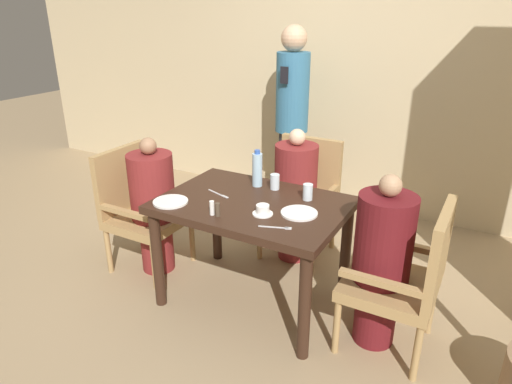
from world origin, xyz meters
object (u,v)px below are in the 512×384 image
at_px(plate_main_right, 299,213).
at_px(glass_tall_mid, 308,192).
at_px(chair_left_side, 139,206).
at_px(diner_in_left_chair, 153,205).
at_px(diner_in_far_chair, 295,194).
at_px(chair_right_side, 406,276).
at_px(glass_tall_near, 275,182).
at_px(chair_far_side, 303,194).
at_px(standing_host, 292,118).
at_px(water_bottle, 257,169).
at_px(diner_in_right_chair, 381,261).
at_px(plate_main_left, 171,202).
at_px(teacup_with_saucer, 263,210).

relative_size(plate_main_right, glass_tall_mid, 2.11).
distance_m(chair_left_side, diner_in_left_chair, 0.15).
height_order(diner_in_far_chair, chair_right_side, diner_in_far_chair).
bearing_deg(glass_tall_near, chair_right_side, -15.07).
bearing_deg(glass_tall_mid, chair_left_side, -171.18).
distance_m(chair_left_side, diner_in_far_chair, 1.17).
height_order(chair_left_side, chair_far_side, same).
relative_size(diner_in_left_chair, chair_right_side, 1.13).
distance_m(chair_left_side, standing_host, 1.58).
relative_size(standing_host, water_bottle, 6.80).
height_order(diner_in_right_chair, water_bottle, diner_in_right_chair).
relative_size(diner_in_right_chair, plate_main_right, 4.83).
relative_size(chair_far_side, plate_main_left, 4.17).
height_order(chair_right_side, teacup_with_saucer, chair_right_side).
xyz_separation_m(chair_far_side, glass_tall_near, (0.02, -0.54, 0.29)).
xyz_separation_m(chair_right_side, teacup_with_saucer, (-0.83, -0.14, 0.27)).
bearing_deg(glass_tall_near, standing_host, 109.78).
xyz_separation_m(chair_far_side, plate_main_left, (-0.44, -1.06, 0.25)).
distance_m(diner_in_left_chair, plate_main_left, 0.51).
relative_size(water_bottle, glass_tall_near, 2.45).
bearing_deg(glass_tall_mid, chair_right_side, -15.91).
distance_m(chair_far_side, diner_in_far_chair, 0.15).
distance_m(teacup_with_saucer, water_bottle, 0.47).
relative_size(glass_tall_near, glass_tall_mid, 1.00).
relative_size(diner_in_right_chair, teacup_with_saucer, 8.63).
bearing_deg(chair_left_side, standing_host, 67.59).
bearing_deg(plate_main_right, glass_tall_near, 137.11).
bearing_deg(plate_main_right, water_bottle, 147.37).
bearing_deg(water_bottle, diner_in_right_chair, -15.06).
height_order(diner_in_far_chair, plate_main_left, diner_in_far_chair).
relative_size(chair_left_side, plate_main_right, 4.17).
bearing_deg(chair_far_side, glass_tall_mid, -64.62).
distance_m(diner_in_left_chair, glass_tall_near, 0.92).
bearing_deg(plate_main_left, chair_left_side, 153.68).
bearing_deg(chair_far_side, diner_in_far_chair, -90.00).
relative_size(diner_in_far_chair, glass_tall_mid, 10.11).
relative_size(chair_left_side, diner_in_left_chair, 0.89).
distance_m(standing_host, teacup_with_saucer, 1.64).
relative_size(diner_in_far_chair, plate_main_right, 4.78).
distance_m(plate_main_left, glass_tall_mid, 0.86).
height_order(diner_in_right_chair, teacup_with_saucer, diner_in_right_chair).
bearing_deg(glass_tall_mid, glass_tall_near, 167.14).
distance_m(chair_right_side, teacup_with_saucer, 0.88).
height_order(chair_left_side, chair_right_side, same).
xyz_separation_m(chair_right_side, diner_in_right_chair, (-0.14, 0.00, 0.06)).
xyz_separation_m(diner_in_far_chair, diner_in_right_chair, (0.83, -0.65, 0.01)).
bearing_deg(glass_tall_mid, diner_in_right_chair, -19.84).
relative_size(plate_main_left, teacup_with_saucer, 1.79).
bearing_deg(diner_in_left_chair, water_bottle, 19.23).
relative_size(chair_left_side, glass_tall_near, 8.81).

